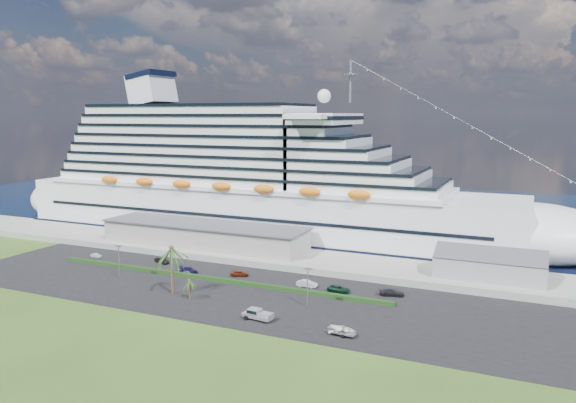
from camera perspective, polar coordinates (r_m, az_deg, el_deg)
The scene contains 22 objects.
ground at distance 117.34m, azimuth -8.77°, elevation -10.52°, with size 420.00×420.00×0.00m, color #33521B.
asphalt_lot at distance 126.17m, azimuth -6.02°, elevation -9.04°, with size 140.00×38.00×0.12m, color black.
wharf at distance 150.65m, azimuth -0.43°, elevation -5.68°, with size 240.00×20.00×1.80m, color gray.
water at distance 233.89m, azimuth 8.83°, elevation -0.78°, with size 420.00×160.00×0.02m, color black.
cruise_ship at distance 178.26m, azimuth -3.50°, elevation 1.74°, with size 191.00×38.00×54.00m.
terminal_building at distance 161.49m, azimuth -8.53°, elevation -3.29°, with size 61.00×15.00×6.30m.
port_shed at distance 137.11m, azimuth 19.84°, elevation -6.18°, with size 24.00×12.31×7.37m.
hedge at distance 134.09m, azimuth -7.91°, elevation -7.76°, with size 88.00×1.10×0.90m, color black.
lamp_post_left at distance 138.31m, azimuth -16.81°, elevation -5.50°, with size 1.60×0.35×8.27m.
lamp_post_right at distance 113.51m, azimuth 2.01°, elevation -8.25°, with size 1.60×0.35×8.27m.
palm_tall at distance 123.36m, azimuth -11.77°, elevation -5.18°, with size 8.82×8.82×11.13m.
palm_short at distance 120.57m, azimuth -9.97°, elevation -8.18°, with size 3.53×3.53×4.56m.
parked_car_0 at distance 162.07m, azimuth -18.90°, elevation -5.19°, with size 1.46×3.62×1.23m, color white.
parked_car_1 at distance 151.29m, azimuth -12.70°, elevation -5.85°, with size 1.60×4.58×1.51m, color black.
parked_car_2 at distance 141.18m, azimuth -10.23°, elevation -6.89°, with size 2.07×4.49×1.25m, color #969A9E.
parked_car_3 at distance 140.90m, azimuth -10.11°, elevation -6.87°, with size 2.09×5.15×1.49m, color #181344.
parked_car_4 at distance 136.49m, azimuth -4.95°, elevation -7.28°, with size 1.76×4.36×1.49m, color #62200D.
parked_car_5 at distance 128.01m, azimuth 1.94°, elevation -8.33°, with size 1.67×4.78×1.57m, color silver.
parked_car_6 at distance 124.91m, azimuth 5.18°, elevation -8.85°, with size 2.31×5.02×1.39m, color black.
parked_car_7 at distance 124.01m, azimuth 10.48°, elevation -9.06°, with size 2.15×5.28×1.53m, color black.
pickup_truck at distance 108.52m, azimuth -3.13°, elevation -11.35°, with size 6.12×2.72×2.10m.
boat_trailer at distance 101.49m, azimuth 5.53°, elevation -12.83°, with size 6.21×4.28×1.75m.
Camera 1 is at (61.04, -92.44, 38.71)m, focal length 35.00 mm.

